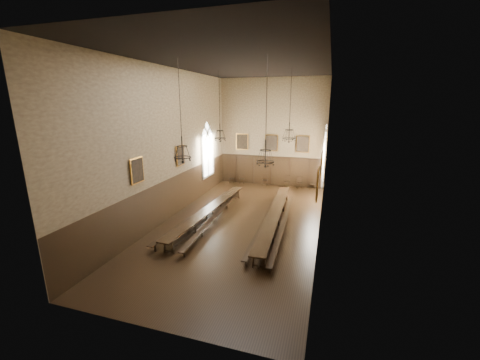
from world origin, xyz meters
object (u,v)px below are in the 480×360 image
at_px(chair_1, 242,181).
at_px(chair_0, 232,180).
at_px(bench_right_inner, 264,223).
at_px(chair_3, 265,182).
at_px(chandelier_front_left, 182,151).
at_px(chair_6, 299,185).
at_px(chandelier_back_left, 220,134).
at_px(bench_left_inner, 216,217).
at_px(chair_5, 287,184).
at_px(table_right, 274,219).
at_px(chair_7, 312,186).
at_px(chandelier_front_right, 265,155).
at_px(bench_left_outer, 202,212).
at_px(table_left, 210,214).
at_px(bench_right_outer, 283,225).
at_px(chandelier_back_right, 289,134).

bearing_deg(chair_1, chair_0, 174.15).
bearing_deg(bench_right_inner, chair_3, 102.09).
bearing_deg(chandelier_front_left, chair_6, 66.03).
xyz_separation_m(bench_right_inner, chandelier_back_left, (-3.81, 3.07, 4.72)).
bearing_deg(bench_left_inner, chandelier_back_left, 104.77).
distance_m(chair_5, chair_6, 1.07).
bearing_deg(table_right, chair_3, 105.92).
relative_size(chair_7, chandelier_back_left, 0.20).
height_order(bench_right_inner, chair_6, chair_6).
relative_size(chair_0, chair_7, 0.97).
bearing_deg(chandelier_front_right, chandelier_back_left, 128.25).
xyz_separation_m(bench_left_outer, bench_left_inner, (1.09, -0.39, -0.02)).
bearing_deg(bench_left_inner, chandelier_front_right, -34.90).
xyz_separation_m(bench_left_outer, chair_0, (-0.81, 8.25, -0.04)).
relative_size(table_left, chair_6, 10.00).
bearing_deg(chandelier_back_left, chair_6, 49.17).
distance_m(bench_left_outer, chandelier_front_right, 6.93).
height_order(chair_5, chair_7, chair_5).
bearing_deg(table_right, chair_5, 93.29).
distance_m(table_left, bench_left_outer, 0.72).
relative_size(bench_right_outer, chair_6, 9.85).
relative_size(table_right, chandelier_front_left, 2.21).
xyz_separation_m(bench_right_outer, chandelier_front_left, (-4.88, -2.26, 4.34)).
relative_size(chair_7, chandelier_back_right, 0.21).
relative_size(bench_right_inner, chair_6, 9.34).
relative_size(chandelier_back_right, chandelier_front_right, 0.90).
bearing_deg(chair_6, chair_5, 164.11).
bearing_deg(table_right, bench_right_inner, -136.23).
relative_size(chair_5, chandelier_back_left, 0.23).
bearing_deg(chandelier_front_right, chair_0, 115.97).
distance_m(bench_right_outer, chair_1, 10.13).
height_order(chair_7, chandelier_back_right, chandelier_back_right).
bearing_deg(chandelier_front_left, table_right, 32.60).
distance_m(bench_right_inner, bench_right_outer, 1.07).
distance_m(chair_0, chair_3, 3.04).
xyz_separation_m(chair_7, chandelier_front_right, (-1.65, -11.15, 4.39)).
xyz_separation_m(table_right, chair_0, (-5.41, 8.24, -0.15)).
height_order(chandelier_back_left, chandelier_back_right, same).
distance_m(bench_left_outer, chandelier_front_left, 5.13).
relative_size(bench_left_inner, chandelier_back_left, 2.18).
relative_size(table_left, bench_right_inner, 1.07).
height_order(chair_1, chair_5, chair_5).
height_order(table_left, chair_0, chair_0).
distance_m(table_left, chair_5, 9.23).
relative_size(chair_6, chandelier_front_left, 0.21).
distance_m(bench_right_outer, chandelier_front_left, 6.91).
xyz_separation_m(chandelier_back_left, chandelier_front_right, (4.28, -5.43, -0.33)).
height_order(chair_5, chandelier_back_left, chandelier_back_left).
bearing_deg(bench_right_outer, table_left, 177.58).
height_order(chandelier_back_left, chandelier_front_right, same).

